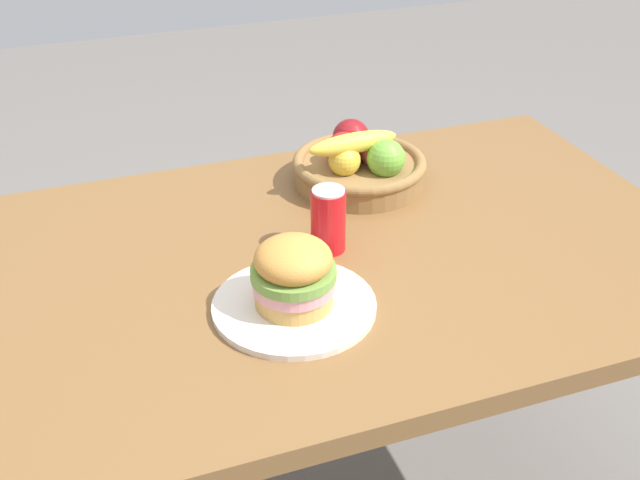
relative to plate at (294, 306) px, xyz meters
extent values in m
cube|color=brown|center=(0.14, 0.15, -0.03)|extent=(1.40, 0.90, 0.04)
cylinder|color=brown|center=(-0.48, 0.52, -0.40)|extent=(0.07, 0.07, 0.71)
cylinder|color=brown|center=(0.76, 0.52, -0.40)|extent=(0.07, 0.07, 0.71)
cylinder|color=silver|center=(0.00, 0.00, 0.00)|extent=(0.28, 0.28, 0.01)
cylinder|color=tan|center=(0.00, 0.00, 0.02)|extent=(0.13, 0.13, 0.03)
cylinder|color=pink|center=(0.00, 0.00, 0.05)|extent=(0.14, 0.14, 0.02)
cylinder|color=olive|center=(0.00, 0.00, 0.07)|extent=(0.14, 0.14, 0.02)
ellipsoid|color=gold|center=(0.00, 0.00, 0.09)|extent=(0.13, 0.13, 0.07)
cylinder|color=red|center=(0.12, 0.16, 0.05)|extent=(0.07, 0.07, 0.12)
cylinder|color=silver|center=(0.12, 0.16, 0.12)|extent=(0.06, 0.06, 0.00)
cylinder|color=olive|center=(0.28, 0.39, 0.02)|extent=(0.28, 0.28, 0.05)
torus|color=olive|center=(0.28, 0.39, 0.04)|extent=(0.29, 0.29, 0.02)
sphere|color=#D16066|center=(0.31, 0.38, 0.07)|extent=(0.07, 0.07, 0.07)
sphere|color=maroon|center=(0.28, 0.45, 0.07)|extent=(0.08, 0.08, 0.08)
sphere|color=red|center=(0.25, 0.40, 0.07)|extent=(0.08, 0.08, 0.08)
sphere|color=gold|center=(0.23, 0.36, 0.07)|extent=(0.07, 0.07, 0.07)
sphere|color=#6BAD38|center=(0.31, 0.33, 0.07)|extent=(0.08, 0.08, 0.08)
ellipsoid|color=yellow|center=(0.25, 0.37, 0.10)|extent=(0.20, 0.07, 0.05)
camera|label=1|loc=(-0.33, -1.03, 0.79)|focal=44.47mm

